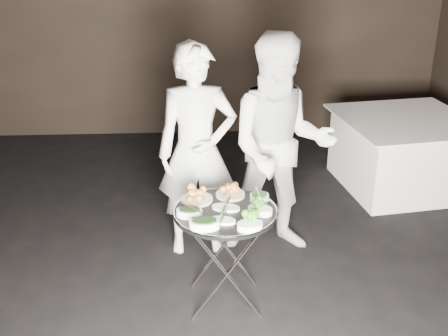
{
  "coord_description": "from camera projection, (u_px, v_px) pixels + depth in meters",
  "views": [
    {
      "loc": [
        0.04,
        -3.22,
        2.42
      ],
      "look_at": [
        0.23,
        0.16,
        0.95
      ],
      "focal_mm": 45.0,
      "sensor_mm": 36.0,
      "label": 1
    }
  ],
  "objects": [
    {
      "name": "spinach_bowl_b",
      "position": [
        204.0,
        223.0,
        3.42
      ],
      "size": [
        0.19,
        0.12,
        0.08
      ],
      "rotation": [
        0.0,
        0.0,
        -0.01
      ],
      "color": "white",
      "rests_on": "serving_tray"
    },
    {
      "name": "asparagus_plate_a",
      "position": [
        226.0,
        207.0,
        3.66
      ],
      "size": [
        0.21,
        0.15,
        0.04
      ],
      "rotation": [
        0.0,
        0.0,
        -0.28
      ],
      "color": "white",
      "rests_on": "serving_tray"
    },
    {
      "name": "broccoli_bowl_a",
      "position": [
        260.0,
        209.0,
        3.6
      ],
      "size": [
        0.19,
        0.17,
        0.07
      ],
      "rotation": [
        0.0,
        0.0,
        -0.42
      ],
      "color": "white",
      "rests_on": "serving_tray"
    },
    {
      "name": "greens_bowl",
      "position": [
        259.0,
        197.0,
        3.76
      ],
      "size": [
        0.13,
        0.13,
        0.08
      ],
      "rotation": [
        0.0,
        0.0,
        -0.39
      ],
      "color": "white",
      "rests_on": "serving_tray"
    },
    {
      "name": "wall_back",
      "position": [
        189.0,
        10.0,
        6.54
      ],
      "size": [
        6.0,
        0.05,
        3.0
      ],
      "primitive_type": "cube",
      "color": "black",
      "rests_on": "floor"
    },
    {
      "name": "dining_table",
      "position": [
        403.0,
        153.0,
        5.52
      ],
      "size": [
        1.24,
        1.24,
        0.71
      ],
      "rotation": [
        0.0,
        0.0,
        0.15
      ],
      "color": "white",
      "rests_on": "floor"
    },
    {
      "name": "asparagus_plate_b",
      "position": [
        222.0,
        220.0,
        3.5
      ],
      "size": [
        0.19,
        0.14,
        0.04
      ],
      "rotation": [
        0.0,
        0.0,
        -0.31
      ],
      "color": "white",
      "rests_on": "serving_tray"
    },
    {
      "name": "broccoli_bowl_b",
      "position": [
        250.0,
        224.0,
        3.42
      ],
      "size": [
        0.18,
        0.15,
        0.07
      ],
      "rotation": [
        0.0,
        0.0,
        0.22
      ],
      "color": "white",
      "rests_on": "serving_tray"
    },
    {
      "name": "serving_tray",
      "position": [
        225.0,
        212.0,
        3.65
      ],
      "size": [
        0.69,
        0.69,
        0.04
      ],
      "color": "black",
      "rests_on": "tray_stand"
    },
    {
      "name": "potato_plate_a",
      "position": [
        197.0,
        196.0,
        3.76
      ],
      "size": [
        0.21,
        0.21,
        0.08
      ],
      "rotation": [
        0.0,
        0.0,
        -0.01
      ],
      "color": "beige",
      "rests_on": "serving_tray"
    },
    {
      "name": "potato_plate_b",
      "position": [
        230.0,
        192.0,
        3.83
      ],
      "size": [
        0.2,
        0.2,
        0.07
      ],
      "rotation": [
        0.0,
        0.0,
        0.06
      ],
      "color": "beige",
      "rests_on": "serving_tray"
    },
    {
      "name": "tray_stand",
      "position": [
        225.0,
        253.0,
        3.77
      ],
      "size": [
        0.47,
        0.4,
        0.7
      ],
      "rotation": [
        0.0,
        0.0,
        -0.02
      ],
      "color": "silver",
      "rests_on": "floor"
    },
    {
      "name": "waiter_left",
      "position": [
        197.0,
        152.0,
        4.26
      ],
      "size": [
        0.64,
        0.45,
        1.67
      ],
      "primitive_type": "imported",
      "rotation": [
        0.0,
        0.0,
        0.09
      ],
      "color": "silver",
      "rests_on": "floor"
    },
    {
      "name": "floor",
      "position": [
        193.0,
        305.0,
        3.92
      ],
      "size": [
        6.0,
        7.0,
        0.05
      ],
      "primitive_type": "cube",
      "color": "black",
      "rests_on": "ground"
    },
    {
      "name": "spinach_bowl_a",
      "position": [
        189.0,
        212.0,
        3.57
      ],
      "size": [
        0.18,
        0.13,
        0.07
      ],
      "rotation": [
        0.0,
        0.0,
        -0.15
      ],
      "color": "white",
      "rests_on": "serving_tray"
    },
    {
      "name": "serving_utensils",
      "position": [
        227.0,
        199.0,
        3.69
      ],
      "size": [
        0.59,
        0.43,
        0.01
      ],
      "color": "silver",
      "rests_on": "serving_tray"
    },
    {
      "name": "waiter_right",
      "position": [
        280.0,
        147.0,
        4.26
      ],
      "size": [
        0.87,
        0.69,
        1.73
      ],
      "primitive_type": "imported",
      "rotation": [
        0.0,
        0.0,
        -0.04
      ],
      "color": "silver",
      "rests_on": "floor"
    }
  ]
}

